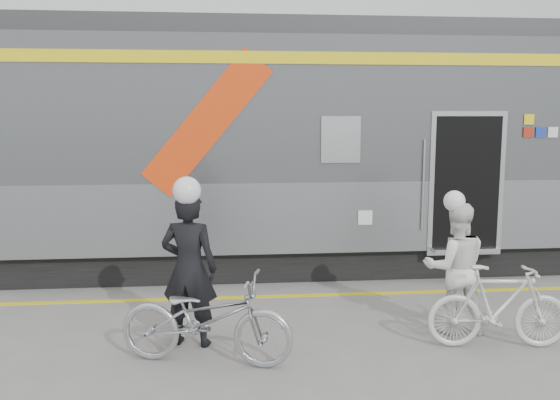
{
  "coord_description": "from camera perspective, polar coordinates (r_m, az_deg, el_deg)",
  "views": [
    {
      "loc": [
        -0.64,
        -6.14,
        2.63
      ],
      "look_at": [
        0.09,
        1.6,
        1.5
      ],
      "focal_mm": 38.0,
      "sensor_mm": 36.0,
      "label": 1
    }
  ],
  "objects": [
    {
      "name": "bicycle_right",
      "position": [
        7.21,
        20.3,
        -9.6
      ],
      "size": [
        1.64,
        0.62,
        0.96
      ],
      "primitive_type": "imported",
      "rotation": [
        0.0,
        0.0,
        1.46
      ],
      "color": "silver",
      "rests_on": "ground"
    },
    {
      "name": "bicycle_left",
      "position": [
        6.41,
        -7.12,
        -11.28
      ],
      "size": [
        1.97,
        1.11,
        0.98
      ],
      "primitive_type": "imported",
      "rotation": [
        0.0,
        0.0,
        1.31
      ],
      "color": "#A1A3A8",
      "rests_on": "ground"
    },
    {
      "name": "train",
      "position": [
        10.47,
        3.2,
        5.1
      ],
      "size": [
        24.0,
        3.17,
        4.1
      ],
      "color": "black",
      "rests_on": "ground"
    },
    {
      "name": "safety_strip",
      "position": [
        8.72,
        -0.98,
        -9.27
      ],
      "size": [
        24.0,
        0.12,
        0.01
      ],
      "primitive_type": "cube",
      "color": "yellow",
      "rests_on": "ground"
    },
    {
      "name": "helmet_woman",
      "position": [
        7.32,
        16.81,
        0.73
      ],
      "size": [
        0.25,
        0.25,
        0.25
      ],
      "primitive_type": "sphere",
      "color": "white",
      "rests_on": "woman"
    },
    {
      "name": "man",
      "position": [
        6.83,
        -8.73,
        -6.57
      ],
      "size": [
        0.74,
        0.58,
        1.78
      ],
      "primitive_type": "imported",
      "rotation": [
        0.0,
        0.0,
        2.88
      ],
      "color": "black",
      "rests_on": "ground"
    },
    {
      "name": "ground",
      "position": [
        6.71,
        0.5,
        -14.81
      ],
      "size": [
        90.0,
        90.0,
        0.0
      ],
      "primitive_type": "plane",
      "color": "slate",
      "rests_on": "ground"
    },
    {
      "name": "helmet_man",
      "position": [
        6.64,
        -8.93,
        2.19
      ],
      "size": [
        0.31,
        0.31,
        0.31
      ],
      "primitive_type": "sphere",
      "color": "white",
      "rests_on": "man"
    },
    {
      "name": "woman",
      "position": [
        7.49,
        16.52,
        -6.27
      ],
      "size": [
        0.83,
        0.68,
        1.59
      ],
      "primitive_type": "imported",
      "rotation": [
        0.0,
        0.0,
        3.03
      ],
      "color": "white",
      "rests_on": "ground"
    }
  ]
}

